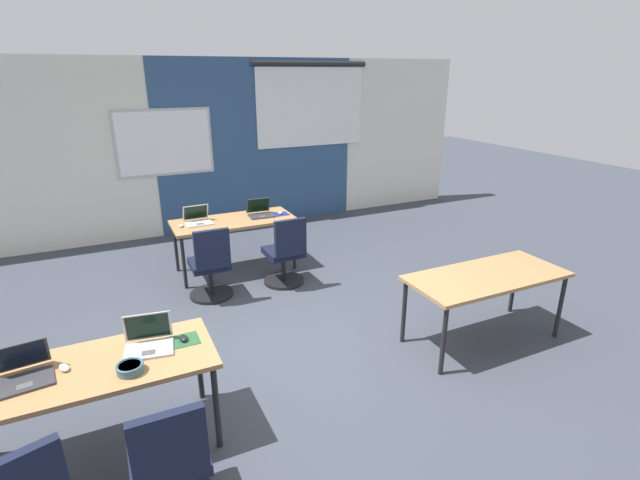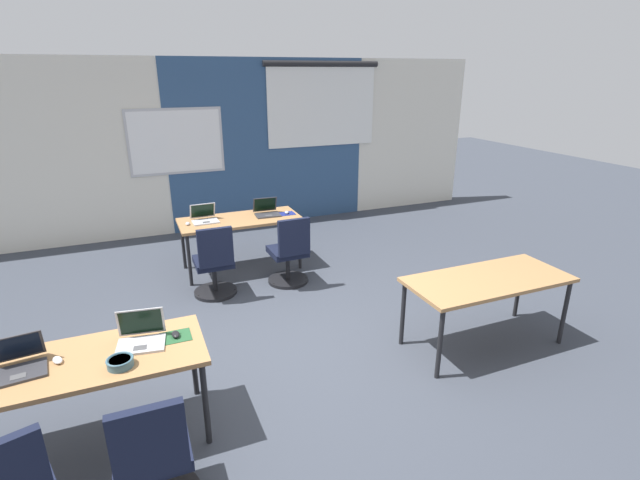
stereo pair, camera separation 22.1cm
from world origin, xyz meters
name	(u,v)px [view 2 (the right image)]	position (x,y,z in m)	size (l,w,h in m)	color
ground_plane	(297,349)	(0.00, 0.00, 0.00)	(24.00, 24.00, 0.00)	#383D47
back_wall_assembly	(212,146)	(0.04, 4.20, 1.41)	(10.00, 0.27, 2.80)	silver
desk_near_left	(86,367)	(-1.75, -0.60, 0.66)	(1.60, 0.70, 0.72)	#A37547
desk_near_right	(488,284)	(1.75, -0.60, 0.66)	(1.60, 0.70, 0.72)	#A37547
desk_far_center	(240,223)	(0.00, 2.20, 0.66)	(1.60, 0.70, 0.72)	#A37547
laptop_far_left	(205,218)	(-0.46, 2.26, 0.77)	(0.34, 0.33, 0.22)	#B7B7BC
mouse_far_left	(188,224)	(-0.69, 2.19, 0.74)	(0.07, 0.11, 0.03)	#B2B2B7
chair_far_left	(215,267)	(-0.50, 1.48, 0.38)	(0.52, 0.54, 0.92)	black
laptop_far_right	(267,211)	(0.39, 2.24, 0.77)	(0.34, 0.33, 0.23)	#333338
mousepad_far_right	(287,214)	(0.65, 2.17, 0.72)	(0.22, 0.19, 0.00)	navy
mouse_far_right	(287,212)	(0.65, 2.17, 0.74)	(0.09, 0.11, 0.03)	#B2B2B7
chair_far_right	(289,256)	(0.44, 1.47, 0.38)	(0.52, 0.55, 0.92)	black
laptop_near_left_end	(18,364)	(-2.14, -0.57, 0.77)	(0.37, 0.34, 0.23)	#333338
mouse_near_left_end	(58,360)	(-1.92, -0.57, 0.74)	(0.09, 0.11, 0.03)	silver
laptop_near_left_inner	(141,337)	(-1.38, -0.53, 0.77)	(0.37, 0.31, 0.24)	#B7B7BC
mousepad_near_left_inner	(176,337)	(-1.14, -0.54, 0.72)	(0.22, 0.19, 0.00)	#23512D
mouse_near_left_inner	(176,334)	(-1.14, -0.54, 0.74)	(0.06, 0.10, 0.03)	black
chair_near_left_inner	(154,464)	(-1.39, -1.37, 0.38)	(0.52, 0.54, 0.92)	black
snack_bowl	(120,362)	(-1.52, -0.78, 0.76)	(0.18, 0.18, 0.06)	#3D6070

